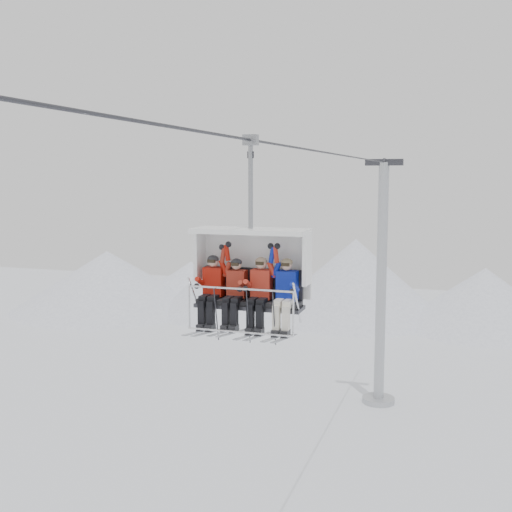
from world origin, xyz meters
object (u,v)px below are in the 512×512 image
(skier_far_left, at_px, (212,288))
(skier_center_left, at_px, (235,290))
(chairlift_carrier, at_px, (253,266))
(lift_tower_right, at_px, (381,301))
(skier_center_right, at_px, (260,291))
(skier_far_right, at_px, (286,292))

(skier_far_left, xyz_separation_m, skier_center_left, (0.52, -0.01, -0.02))
(chairlift_carrier, relative_size, skier_center_left, 2.36)
(skier_far_left, relative_size, skier_center_left, 1.00)
(lift_tower_right, xyz_separation_m, skier_center_left, (-0.28, -22.54, 4.41))
(skier_far_left, xyz_separation_m, skier_center_right, (1.07, 0.00, 0.00))
(lift_tower_right, relative_size, skier_center_right, 7.99)
(skier_far_left, height_order, skier_center_left, skier_far_left)
(chairlift_carrier, xyz_separation_m, skier_center_left, (-0.28, -0.31, -0.49))
(skier_far_left, relative_size, skier_far_right, 1.00)
(skier_center_left, bearing_deg, skier_center_right, 0.67)
(skier_far_right, bearing_deg, chairlift_carrier, 159.40)
(chairlift_carrier, height_order, skier_center_left, chairlift_carrier)
(skier_center_right, bearing_deg, skier_center_left, -179.33)
(lift_tower_right, height_order, skier_far_right, lift_tower_right)
(skier_far_right, bearing_deg, skier_center_right, 179.95)
(chairlift_carrier, distance_m, skier_center_right, 0.62)
(skier_far_left, bearing_deg, chairlift_carrier, 20.65)
(skier_far_left, height_order, skier_far_right, skier_far_left)
(skier_center_left, bearing_deg, chairlift_carrier, 47.80)
(skier_center_left, relative_size, skier_far_right, 1.00)
(skier_far_left, xyz_separation_m, skier_far_right, (1.62, -0.00, -0.00))
(skier_far_left, relative_size, skier_center_right, 1.00)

